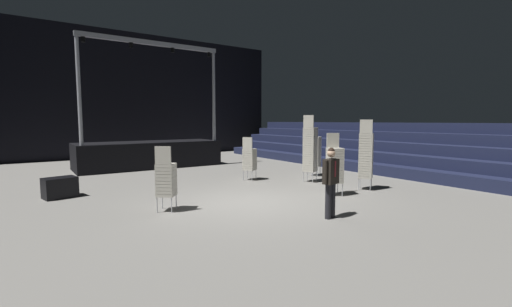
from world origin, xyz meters
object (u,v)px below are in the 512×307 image
Objects in this scene: chair_stack_front_left at (166,179)px; chair_stack_front_right at (250,159)px; chair_stack_mid_left at (310,149)px; chair_stack_mid_right at (335,164)px; stage_riser at (149,152)px; equipment_road_case at (60,188)px; chair_stack_mid_centre at (366,155)px; man_with_tie at (331,179)px; chair_stack_rear_left at (315,151)px.

chair_stack_front_left is 5.14m from chair_stack_front_right.
chair_stack_front_left is 6.17m from chair_stack_mid_left.
chair_stack_mid_right is (-1.03, -2.21, -0.29)m from chair_stack_mid_left.
stage_riser is 7.67× the size of equipment_road_case.
chair_stack_mid_centre reaches higher than chair_stack_mid_right.
man_with_tie is at bearing -86.22° from stage_riser.
chair_stack_mid_right is at bearing 27.53° from chair_stack_rear_left.
chair_stack_front_right is 6.58m from equipment_road_case.
chair_stack_mid_centre reaches higher than chair_stack_rear_left.
chair_stack_mid_right is at bearing -48.95° from chair_stack_mid_left.
chair_stack_front_right is 2.99m from chair_stack_rear_left.
chair_stack_mid_right reaches higher than man_with_tie.
chair_stack_front_left is (-3.04, 2.87, -0.11)m from man_with_tie.
chair_stack_rear_left is at bearing -7.92° from equipment_road_case.
chair_stack_rear_left is (2.24, 3.20, 0.08)m from chair_stack_mid_right.
stage_riser is 3.51× the size of chair_stack_mid_right.
man_with_tie is 1.00× the size of chair_stack_front_left.
chair_stack_mid_right is at bearing -120.98° from chair_stack_mid_centre.
stage_riser is 10.83m from chair_stack_mid_centre.
chair_stack_rear_left reaches higher than chair_stack_front_left.
man_with_tie is at bearing -95.71° from chair_stack_mid_centre.
chair_stack_front_right is at bearing 178.13° from chair_stack_mid_centre.
chair_stack_front_left is 5.16m from chair_stack_mid_right.
stage_riser is 2.70× the size of chair_stack_mid_left.
chair_stack_mid_centre is (2.21, -3.84, 0.34)m from chair_stack_front_right.
chair_stack_front_left is at bearing -104.46° from stage_riser.
man_with_tie is at bearing -50.18° from equipment_road_case.
chair_stack_mid_left is (3.03, 3.92, 0.31)m from man_with_tie.
chair_stack_mid_centre reaches higher than chair_stack_front_left.
stage_riser reaches higher than chair_stack_mid_centre.
chair_stack_mid_centre is 2.66× the size of equipment_road_case.
chair_stack_mid_right is at bearing 25.99° from chair_stack_front_left.
chair_stack_mid_centre is at bearing -166.14° from man_with_tie.
chair_stack_mid_left is (6.07, 1.05, 0.42)m from chair_stack_front_left.
chair_stack_mid_centre reaches higher than man_with_tie.
chair_stack_front_right is at bearing -5.70° from equipment_road_case.
chair_stack_mid_left is 1.20× the size of chair_stack_rear_left.
chair_stack_mid_left reaches higher than chair_stack_rear_left.
equipment_road_case is (-7.18, 4.51, -0.67)m from chair_stack_mid_right.
chair_stack_rear_left is (7.27, 2.04, 0.21)m from chair_stack_front_left.
man_with_tie is 2.63m from chair_stack_mid_right.
man_with_tie is 8.13m from equipment_road_case.
chair_stack_front_left is (-2.27, -8.79, 0.12)m from stage_riser.
stage_riser is at bearing -49.16° from chair_stack_mid_right.
chair_stack_front_right is 2.41m from chair_stack_mid_left.
chair_stack_rear_left is at bearing 105.64° from chair_stack_mid_left.
stage_riser is 2.89× the size of chair_stack_mid_centre.
stage_riser is at bearing 167.85° from chair_stack_front_right.
equipment_road_case is (-4.42, -5.44, -0.43)m from stage_riser.
equipment_road_case is (-8.73, 4.49, -0.88)m from chair_stack_mid_centre.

